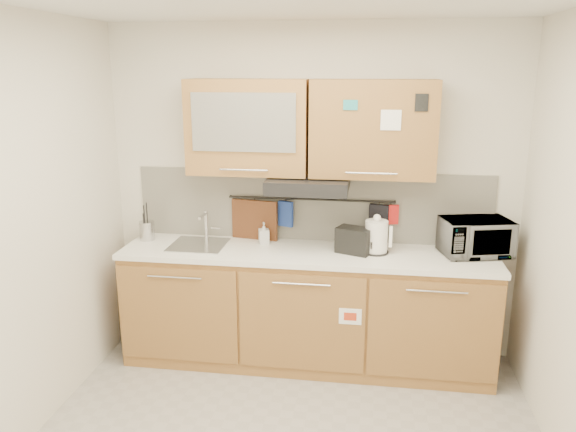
% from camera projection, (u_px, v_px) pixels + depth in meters
% --- Properties ---
extents(wall_back, '(3.20, 0.00, 3.20)m').
position_uv_depth(wall_back, '(312.00, 193.00, 4.43)').
color(wall_back, silver).
rests_on(wall_back, ground).
extents(wall_left, '(0.00, 3.00, 3.00)m').
position_uv_depth(wall_left, '(8.00, 240.00, 3.22)').
color(wall_left, silver).
rests_on(wall_left, ground).
extents(base_cabinet, '(2.80, 0.64, 0.88)m').
position_uv_depth(base_cabinet, '(306.00, 314.00, 4.37)').
color(base_cabinet, '#B0843E').
rests_on(base_cabinet, floor).
extents(countertop, '(2.82, 0.62, 0.04)m').
position_uv_depth(countertop, '(307.00, 253.00, 4.24)').
color(countertop, white).
rests_on(countertop, base_cabinet).
extents(backsplash, '(2.80, 0.02, 0.56)m').
position_uv_depth(backsplash, '(311.00, 206.00, 4.45)').
color(backsplash, silver).
rests_on(backsplash, countertop).
extents(upper_cabinets, '(1.82, 0.37, 0.70)m').
position_uv_depth(upper_cabinets, '(309.00, 128.00, 4.13)').
color(upper_cabinets, '#B0843E').
rests_on(upper_cabinets, wall_back).
extents(range_hood, '(0.60, 0.46, 0.10)m').
position_uv_depth(range_hood, '(308.00, 184.00, 4.16)').
color(range_hood, black).
rests_on(range_hood, upper_cabinets).
extents(sink, '(0.42, 0.40, 0.26)m').
position_uv_depth(sink, '(199.00, 245.00, 4.37)').
color(sink, silver).
rests_on(sink, countertop).
extents(utensil_rail, '(1.30, 0.02, 0.02)m').
position_uv_depth(utensil_rail, '(311.00, 199.00, 4.40)').
color(utensil_rail, black).
rests_on(utensil_rail, backsplash).
extents(utensil_crock, '(0.14, 0.14, 0.30)m').
position_uv_depth(utensil_crock, '(147.00, 230.00, 4.49)').
color(utensil_crock, '#B2B3B7').
rests_on(utensil_crock, countertop).
extents(kettle, '(0.21, 0.19, 0.30)m').
position_uv_depth(kettle, '(376.00, 237.00, 4.16)').
color(kettle, white).
rests_on(kettle, countertop).
extents(toaster, '(0.29, 0.23, 0.19)m').
position_uv_depth(toaster, '(354.00, 240.00, 4.17)').
color(toaster, black).
rests_on(toaster, countertop).
extents(microwave, '(0.55, 0.44, 0.27)m').
position_uv_depth(microwave, '(475.00, 237.00, 4.12)').
color(microwave, '#999999').
rests_on(microwave, countertop).
extents(soap_bottle, '(0.10, 0.10, 0.17)m').
position_uv_depth(soap_bottle, '(264.00, 233.00, 4.39)').
color(soap_bottle, '#999999').
rests_on(soap_bottle, countertop).
extents(cutting_board, '(0.38, 0.09, 0.47)m').
position_uv_depth(cutting_board, '(255.00, 229.00, 4.51)').
color(cutting_board, brown).
rests_on(cutting_board, utensil_rail).
extents(oven_mitt, '(0.12, 0.07, 0.20)m').
position_uv_depth(oven_mitt, '(286.00, 214.00, 4.44)').
color(oven_mitt, navy).
rests_on(oven_mitt, utensil_rail).
extents(dark_pouch, '(0.16, 0.07, 0.24)m').
position_uv_depth(dark_pouch, '(379.00, 219.00, 4.34)').
color(dark_pouch, black).
rests_on(dark_pouch, utensil_rail).
extents(pot_holder, '(0.12, 0.04, 0.15)m').
position_uv_depth(pot_holder, '(390.00, 215.00, 4.32)').
color(pot_holder, red).
rests_on(pot_holder, utensil_rail).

